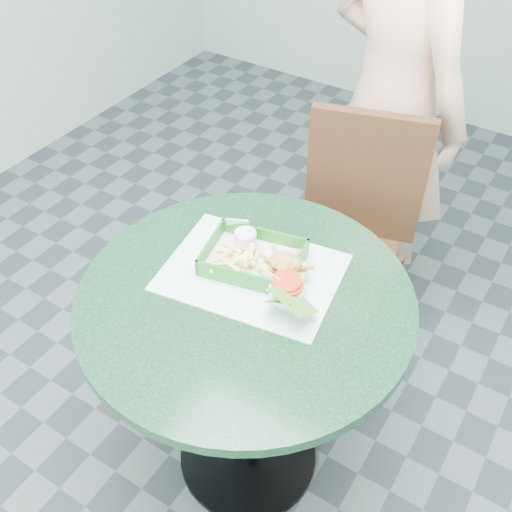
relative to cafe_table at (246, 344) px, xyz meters
The scene contains 10 objects.
floor 0.58m from the cafe_table, ahead, with size 4.00×5.00×0.02m, color #303335.
cafe_table is the anchor object (origin of this frame).
dining_chair 0.62m from the cafe_table, 89.89° to the left, with size 0.39×0.39×0.93m.
diner_person 1.02m from the cafe_table, 92.14° to the left, with size 0.68×0.45×1.87m, color #EAB494.
placemat 0.19m from the cafe_table, 111.06° to the left, with size 0.43×0.33×0.00m, color #C5F0E8.
food_basket 0.21m from the cafe_table, 112.08° to the left, with size 0.24×0.18×0.05m.
crab_sandwich 0.24m from the cafe_table, 57.33° to the left, with size 0.11×0.11×0.07m.
fries_pile 0.23m from the cafe_table, 135.59° to the left, with size 0.10×0.11×0.04m, color #FFE87D, non-canonical shape.
sauce_ramekin 0.27m from the cafe_table, 118.66° to the left, with size 0.06×0.06×0.03m.
garnish_cup 0.23m from the cafe_table, ahead, with size 0.13×0.13×0.05m.
Camera 1 is at (0.57, -0.84, 1.83)m, focal length 42.00 mm.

